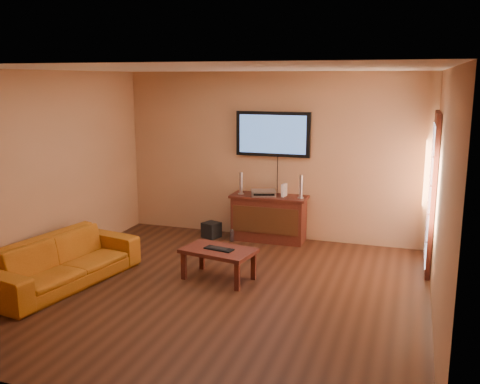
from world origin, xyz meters
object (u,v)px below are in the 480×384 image
at_px(media_console, 269,218).
at_px(bottle, 232,235).
at_px(television, 273,134).
at_px(coffee_table, 219,253).
at_px(av_receiver, 263,193).
at_px(keyboard, 219,249).
at_px(sofa, 63,253).
at_px(subwoofer, 211,230).
at_px(speaker_left, 241,184).
at_px(game_console, 284,190).
at_px(speaker_right, 301,188).

xyz_separation_m(media_console, bottle, (-0.55, -0.23, -0.28)).
bearing_deg(television, coffee_table, -94.54).
distance_m(av_receiver, keyboard, 1.90).
bearing_deg(sofa, av_receiver, -25.78).
distance_m(television, sofa, 3.71).
distance_m(media_console, bottle, 0.66).
distance_m(media_console, keyboard, 1.90).
height_order(sofa, bottle, sofa).
height_order(subwoofer, bottle, subwoofer).
relative_size(sofa, bottle, 10.30).
relative_size(speaker_left, game_console, 1.76).
distance_m(television, av_receiver, 0.96).
distance_m(speaker_right, game_console, 0.29).
bearing_deg(television, av_receiver, -110.97).
xyz_separation_m(av_receiver, game_console, (0.33, 0.05, 0.06)).
xyz_separation_m(av_receiver, keyboard, (-0.07, -1.87, -0.37)).
relative_size(television, speaker_left, 3.39).
bearing_deg(speaker_right, av_receiver, -179.33).
distance_m(sofa, bottle, 2.83).
distance_m(game_console, subwoofer, 1.40).
relative_size(speaker_left, bottle, 1.77).
bearing_deg(coffee_table, keyboard, -52.22).
height_order(sofa, av_receiver, av_receiver).
xyz_separation_m(media_console, av_receiver, (-0.09, -0.03, 0.41)).
relative_size(media_console, keyboard, 3.04).
xyz_separation_m(coffee_table, av_receiver, (0.08, 1.85, 0.44)).
bearing_deg(subwoofer, speaker_right, 26.33).
bearing_deg(av_receiver, coffee_table, -112.12).
bearing_deg(speaker_right, bottle, -168.66).
distance_m(sofa, speaker_right, 3.67).
xyz_separation_m(game_console, bottle, (-0.79, -0.25, -0.75)).
height_order(television, sofa, television).
relative_size(bottle, keyboard, 0.50).
bearing_deg(keyboard, subwoofer, 114.37).
height_order(television, game_console, television).
xyz_separation_m(speaker_right, game_console, (-0.28, 0.04, -0.07)).
bearing_deg(subwoofer, keyboard, -43.77).
bearing_deg(television, game_console, -35.77).
relative_size(media_console, speaker_right, 3.37).
relative_size(speaker_left, speaker_right, 0.98).
relative_size(television, bottle, 6.02).
relative_size(coffee_table, sofa, 0.49).
distance_m(speaker_left, keyboard, 1.95).
height_order(coffee_table, speaker_right, speaker_right).
bearing_deg(keyboard, coffee_table, 127.78).
relative_size(television, av_receiver, 3.14).
relative_size(speaker_left, subwoofer, 1.43).
distance_m(media_console, television, 1.35).
bearing_deg(media_console, television, 90.00).
height_order(television, coffee_table, television).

